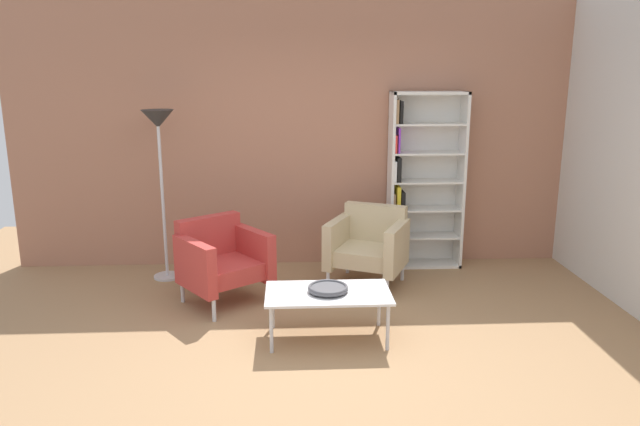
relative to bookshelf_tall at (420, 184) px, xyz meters
name	(u,v)px	position (x,y,z in m)	size (l,w,h in m)	color
ground_plane	(322,363)	(-1.19, -2.25, -0.92)	(8.32, 8.32, 0.00)	#9E7751
brick_back_panel	(310,133)	(-1.19, 0.21, 0.53)	(6.40, 0.12, 2.90)	#A87056
bookshelf_tall	(420,184)	(0.00, 0.00, 0.00)	(0.80, 0.30, 1.90)	silver
coffee_table_low	(328,296)	(-1.11, -1.83, -0.55)	(1.00, 0.56, 0.40)	silver
decorative_bowl	(328,288)	(-1.11, -1.83, -0.48)	(0.32, 0.32, 0.05)	#4C4C51
armchair_by_bookshelf	(369,244)	(-0.62, -0.57, -0.50)	(0.91, 0.89, 0.78)	#C6B289
armchair_near_window	(221,259)	(-2.05, -0.98, -0.50)	(0.95, 0.94, 0.78)	#B73833
floor_lamp_torchiere	(159,139)	(-2.70, -0.28, 0.53)	(0.32, 0.32, 1.74)	silver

